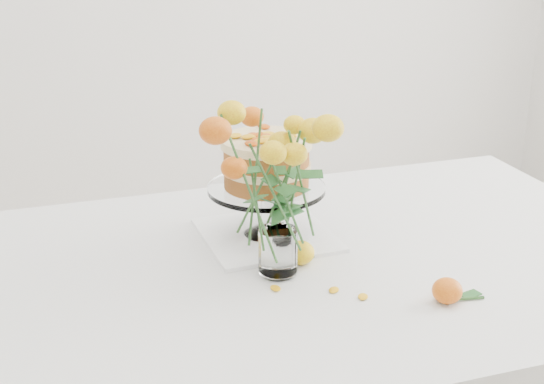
# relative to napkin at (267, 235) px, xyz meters

# --- Properties ---
(table) EXTENTS (1.43, 0.93, 0.76)m
(table) POSITION_rel_napkin_xyz_m (0.06, -0.13, -0.09)
(table) COLOR tan
(table) RESTS_ON ground
(napkin) EXTENTS (0.27, 0.27, 0.01)m
(napkin) POSITION_rel_napkin_xyz_m (0.00, 0.00, 0.00)
(napkin) COLOR white
(napkin) RESTS_ON table
(cake_stand) EXTENTS (0.25, 0.25, 0.22)m
(cake_stand) POSITION_rel_napkin_xyz_m (0.00, 0.00, 0.15)
(cake_stand) COLOR white
(cake_stand) RESTS_ON napkin
(rose_vase) EXTENTS (0.26, 0.26, 0.38)m
(rose_vase) POSITION_rel_napkin_xyz_m (-0.03, -0.17, 0.22)
(rose_vase) COLOR white
(rose_vase) RESTS_ON table
(loose_rose_near) EXTENTS (0.10, 0.06, 0.05)m
(loose_rose_near) POSITION_rel_napkin_xyz_m (0.03, -0.14, 0.02)
(loose_rose_near) COLOR yellow
(loose_rose_near) RESTS_ON table
(loose_rose_far) EXTENTS (0.10, 0.05, 0.05)m
(loose_rose_far) POSITION_rel_napkin_xyz_m (0.22, -0.37, 0.02)
(loose_rose_far) COLOR #BF4209
(loose_rose_far) RESTS_ON table
(stray_petal_a) EXTENTS (0.03, 0.02, 0.00)m
(stray_petal_a) POSITION_rel_napkin_xyz_m (-0.06, -0.23, -0.00)
(stray_petal_a) COLOR #EAA60E
(stray_petal_a) RESTS_ON table
(stray_petal_b) EXTENTS (0.03, 0.02, 0.00)m
(stray_petal_b) POSITION_rel_napkin_xyz_m (0.04, -0.27, -0.00)
(stray_petal_b) COLOR #EAA60E
(stray_petal_b) RESTS_ON table
(stray_petal_c) EXTENTS (0.03, 0.02, 0.00)m
(stray_petal_c) POSITION_rel_napkin_xyz_m (0.08, -0.31, -0.00)
(stray_petal_c) COLOR #EAA60E
(stray_petal_c) RESTS_ON table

